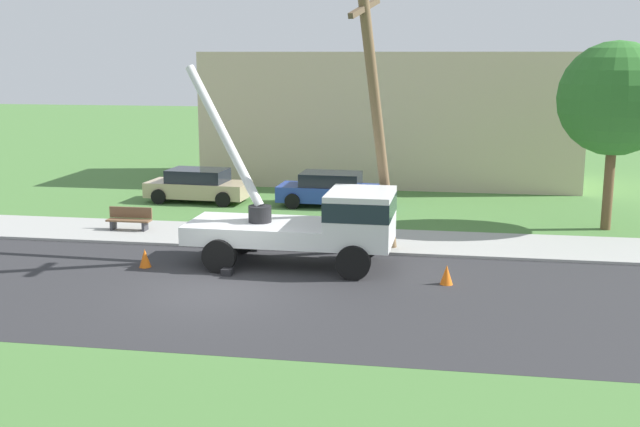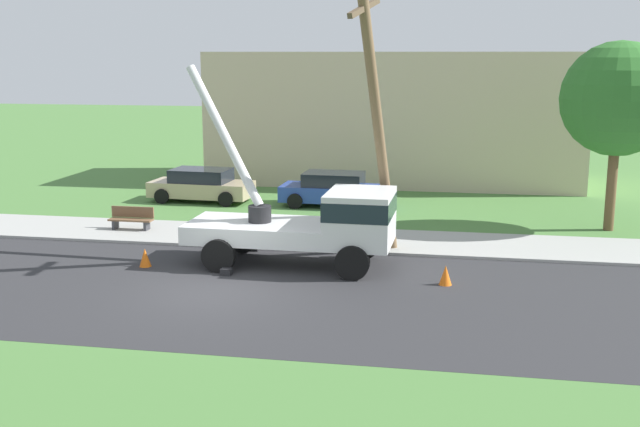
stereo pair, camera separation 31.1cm
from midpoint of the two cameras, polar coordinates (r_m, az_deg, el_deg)
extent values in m
plane|color=#477538|center=(32.57, -1.76, 0.55)|extent=(120.00, 120.00, 0.00)
cube|color=#2B2B2D|center=(21.27, -8.04, -5.64)|extent=(80.00, 8.96, 0.01)
cube|color=#9E9E99|center=(26.99, -4.15, -1.72)|extent=(80.00, 3.36, 0.10)
cube|color=silver|center=(23.57, -4.87, -1.28)|extent=(4.35, 2.49, 0.55)
cube|color=silver|center=(22.84, 2.63, -0.32)|extent=(1.95, 2.44, 1.60)
cube|color=#19232D|center=(22.77, 2.64, 0.55)|extent=(1.97, 2.46, 0.56)
cylinder|color=black|center=(23.45, -4.84, -0.03)|extent=(0.70, 0.70, 0.50)
cylinder|color=silver|center=(24.08, -7.47, 5.75)|extent=(2.86, 1.71, 4.26)
cube|color=black|center=(22.62, -7.27, -4.31)|extent=(0.31, 0.31, 0.20)
cube|color=black|center=(25.30, -5.27, -2.54)|extent=(0.31, 0.31, 0.20)
cylinder|color=black|center=(21.94, 2.06, -3.64)|extent=(1.00, 0.30, 1.00)
cylinder|color=black|center=(24.24, 2.91, -2.16)|extent=(1.00, 0.30, 1.00)
cylinder|color=black|center=(22.84, -7.85, -3.13)|extent=(1.00, 0.30, 1.00)
cylinder|color=black|center=(25.05, -6.13, -1.75)|extent=(1.00, 0.30, 1.00)
cylinder|color=brown|center=(23.57, 3.88, 6.83)|extent=(1.28, 2.84, 8.71)
cube|color=brown|center=(22.63, 2.89, 14.93)|extent=(0.75, 1.72, 0.67)
cone|color=orange|center=(21.79, 8.93, -4.49)|extent=(0.36, 0.36, 0.56)
cone|color=orange|center=(23.86, -13.17, -3.23)|extent=(0.36, 0.36, 0.56)
cube|color=tan|center=(33.91, -9.24, 1.79)|extent=(4.50, 2.06, 0.65)
cube|color=black|center=(33.81, -9.28, 2.79)|extent=(2.56, 1.80, 0.55)
cylinder|color=black|center=(32.61, -7.45, 1.04)|extent=(0.64, 0.22, 0.64)
cylinder|color=black|center=(34.27, -6.42, 1.59)|extent=(0.64, 0.22, 0.64)
cylinder|color=black|center=(33.71, -12.09, 1.23)|extent=(0.64, 0.22, 0.64)
cylinder|color=black|center=(35.33, -10.87, 1.75)|extent=(0.64, 0.22, 0.64)
cube|color=#263F99|center=(32.51, 0.53, 1.52)|extent=(4.45, 1.94, 0.65)
cube|color=black|center=(32.41, 0.53, 2.56)|extent=(2.51, 1.73, 0.55)
cylinder|color=black|center=(31.45, 2.83, 0.73)|extent=(0.64, 0.22, 0.64)
cylinder|color=black|center=(33.20, 3.28, 1.31)|extent=(0.64, 0.22, 0.64)
cylinder|color=black|center=(31.99, -2.33, 0.92)|extent=(0.64, 0.22, 0.64)
cylinder|color=black|center=(33.71, -1.61, 1.49)|extent=(0.64, 0.22, 0.64)
cube|color=brown|center=(28.52, -14.25, -0.50)|extent=(1.60, 0.44, 0.06)
cube|color=brown|center=(28.65, -14.11, 0.07)|extent=(1.60, 0.06, 0.40)
cube|color=#333338|center=(28.81, -15.32, -0.89)|extent=(0.10, 0.40, 0.45)
cube|color=#333338|center=(28.34, -13.11, -0.99)|extent=(0.10, 0.40, 0.45)
cylinder|color=brown|center=(29.72, 20.35, 3.08)|extent=(0.36, 0.36, 4.44)
sphere|color=#2D6B28|center=(29.48, 20.70, 7.96)|extent=(4.06, 4.06, 4.06)
cube|color=#C6B293|center=(38.99, 4.96, 7.11)|extent=(18.00, 6.00, 6.40)
camera|label=1|loc=(0.16, -90.37, -0.08)|focal=43.30mm
camera|label=2|loc=(0.16, 89.63, 0.08)|focal=43.30mm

